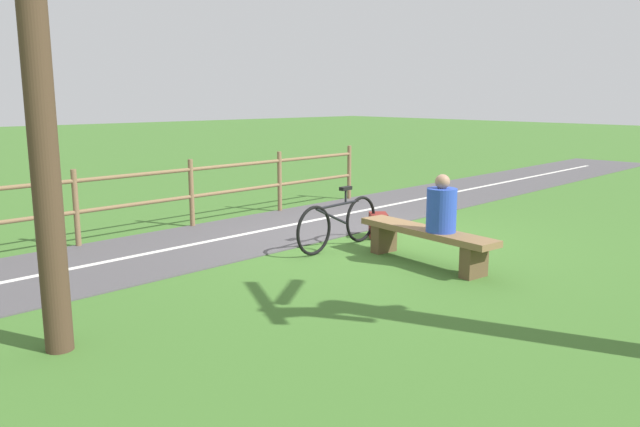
% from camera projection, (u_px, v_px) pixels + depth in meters
% --- Properties ---
extents(ground_plane, '(80.00, 80.00, 0.00)m').
position_uv_depth(ground_plane, '(370.00, 239.00, 9.26)').
color(ground_plane, '#3D6B28').
extents(paved_path, '(4.37, 36.07, 0.02)m').
position_uv_depth(paved_path, '(66.00, 271.00, 7.59)').
color(paved_path, '#4C494C').
rests_on(paved_path, ground_plane).
extents(path_centre_line, '(1.91, 31.95, 0.00)m').
position_uv_depth(path_centre_line, '(66.00, 270.00, 7.59)').
color(path_centre_line, silver).
rests_on(path_centre_line, paved_path).
extents(bench, '(2.06, 0.54, 0.46)m').
position_uv_depth(bench, '(426.00, 239.00, 7.88)').
color(bench, brown).
rests_on(bench, ground_plane).
extents(person_seated, '(0.40, 0.40, 0.71)m').
position_uv_depth(person_seated, '(442.00, 208.00, 7.61)').
color(person_seated, '#2847B7').
rests_on(person_seated, bench).
extents(bicycle, '(0.24, 1.70, 0.86)m').
position_uv_depth(bicycle, '(339.00, 223.00, 8.67)').
color(bicycle, black).
rests_on(bicycle, ground_plane).
extents(backpack, '(0.42, 0.41, 0.38)m').
position_uv_depth(backpack, '(379.00, 226.00, 9.33)').
color(backpack, maroon).
rests_on(backpack, ground_plane).
extents(tree_near_bench, '(1.60, 1.60, 5.10)m').
position_uv_depth(tree_near_bench, '(38.00, 56.00, 4.81)').
color(tree_near_bench, '#473323').
rests_on(tree_near_bench, ground_plane).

